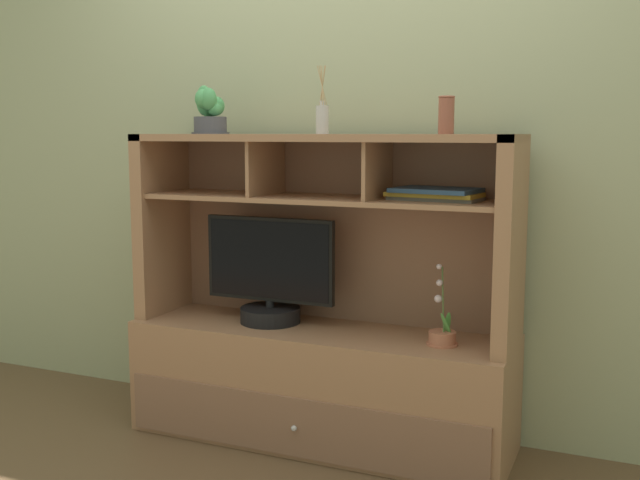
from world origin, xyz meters
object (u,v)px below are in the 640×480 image
object	(u,v)px
media_console	(321,350)
tv_monitor	(270,281)
potted_orchid	(442,334)
potted_succulent	(210,113)
magazine_stack_left	(435,194)
diffuser_bottle	(322,118)
ceramic_vase	(446,115)

from	to	relation	value
media_console	tv_monitor	distance (m)	0.37
potted_orchid	potted_succulent	bearing A→B (deg)	176.65
tv_monitor	potted_orchid	bearing A→B (deg)	-3.61
tv_monitor	magazine_stack_left	distance (m)	0.82
potted_orchid	magazine_stack_left	bearing A→B (deg)	127.69
potted_orchid	magazine_stack_left	distance (m)	0.55
diffuser_bottle	ceramic_vase	size ratio (longest dim) A/B	1.93
magazine_stack_left	ceramic_vase	size ratio (longest dim) A/B	2.64
ceramic_vase	diffuser_bottle	bearing A→B (deg)	175.57
diffuser_bottle	potted_succulent	bearing A→B (deg)	-178.93
media_console	ceramic_vase	size ratio (longest dim) A/B	11.36
media_console	diffuser_bottle	xyz separation A→B (m)	(0.00, 0.02, 0.98)
potted_succulent	potted_orchid	bearing A→B (deg)	-3.35
magazine_stack_left	potted_succulent	distance (m)	1.07
media_console	ceramic_vase	bearing A→B (deg)	-2.66
media_console	potted_orchid	xyz separation A→B (m)	(0.54, -0.06, 0.14)
magazine_stack_left	diffuser_bottle	size ratio (longest dim) A/B	1.36
tv_monitor	potted_succulent	xyz separation A→B (m)	(-0.30, 0.01, 0.72)
magazine_stack_left	potted_succulent	xyz separation A→B (m)	(-1.02, -0.01, 0.32)
potted_orchid	ceramic_vase	distance (m)	0.85
potted_orchid	potted_succulent	distance (m)	1.38
potted_orchid	media_console	bearing A→B (deg)	174.04
media_console	diffuser_bottle	size ratio (longest dim) A/B	5.88
diffuser_bottle	potted_succulent	xyz separation A→B (m)	(-0.53, -0.01, 0.03)
tv_monitor	potted_succulent	bearing A→B (deg)	177.32
magazine_stack_left	potted_succulent	size ratio (longest dim) A/B	1.79
tv_monitor	ceramic_vase	bearing A→B (deg)	-1.28
tv_monitor	media_console	bearing A→B (deg)	1.82
tv_monitor	potted_orchid	distance (m)	0.79
potted_orchid	magazine_stack_left	xyz separation A→B (m)	(-0.06, 0.08, 0.54)
diffuser_bottle	media_console	bearing A→B (deg)	-90.00
potted_orchid	potted_succulent	world-z (taller)	potted_succulent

